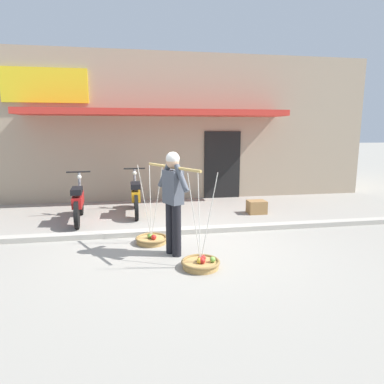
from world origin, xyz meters
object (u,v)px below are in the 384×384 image
fruit_vendor (173,197)px  wooden_crate (257,207)px  fruit_basket_left_side (201,263)px  motorcycle_second_in_row (136,196)px  fruit_basket_right_side (152,239)px  motorcycle_nearest_shop (78,202)px

fruit_vendor → wooden_crate: bearing=45.9°
fruit_basket_left_side → motorcycle_second_in_row: bearing=104.7°
wooden_crate → motorcycle_second_in_row: bearing=171.3°
fruit_basket_left_side → motorcycle_second_in_row: fruit_basket_left_side is taller
fruit_basket_right_side → motorcycle_second_in_row: size_ratio=0.80×
fruit_basket_right_side → wooden_crate: size_ratio=3.30×
fruit_basket_left_side → motorcycle_nearest_shop: bearing=125.9°
fruit_basket_left_side → wooden_crate: size_ratio=3.30×
motorcycle_nearest_shop → motorcycle_second_in_row: (1.27, 0.49, 0.00)m
fruit_vendor → motorcycle_nearest_shop: bearing=127.8°
fruit_vendor → motorcycle_second_in_row: (-0.59, 2.88, -0.52)m
motorcycle_nearest_shop → fruit_vendor: bearing=-52.2°
motorcycle_nearest_shop → motorcycle_second_in_row: same height
fruit_vendor → motorcycle_nearest_shop: size_ratio=0.93×
motorcycle_second_in_row → fruit_basket_right_side: bearing=-83.5°
fruit_basket_right_side → wooden_crate: bearing=33.9°
fruit_vendor → wooden_crate: 3.48m
fruit_vendor → fruit_basket_left_side: 1.15m
fruit_vendor → motorcycle_second_in_row: 2.99m
fruit_basket_right_side → motorcycle_nearest_shop: bearing=130.8°
fruit_vendor → fruit_basket_left_side: (0.33, -0.63, -0.90)m
motorcycle_second_in_row → fruit_basket_left_side: bearing=-75.3°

